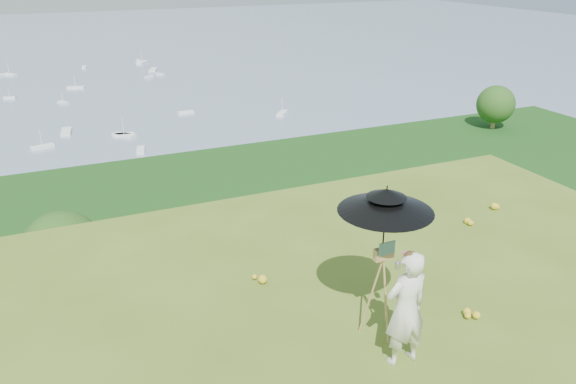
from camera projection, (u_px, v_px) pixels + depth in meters
name	position (u px, v px, depth m)	size (l,w,h in m)	color
shoreline_tier	(96.00, 253.00, 83.23)	(170.00, 28.00, 8.00)	#676252
bay_water	(48.00, 62.00, 221.66)	(700.00, 700.00, 0.00)	slate
slope_trees	(119.00, 246.00, 41.32)	(110.00, 50.00, 6.00)	#1D4615
harbor_town	(90.00, 213.00, 80.71)	(110.00, 22.00, 5.00)	beige
moored_boats	(10.00, 111.00, 150.24)	(140.00, 140.00, 0.70)	white
painter	(406.00, 309.00, 6.79)	(0.57, 0.38, 1.57)	white
field_easel	(381.00, 288.00, 7.35)	(0.54, 0.54, 1.42)	#98603F
sun_umbrella	(385.00, 222.00, 7.01)	(1.20, 1.20, 0.98)	black
painter_cap	(411.00, 255.00, 6.50)	(0.18, 0.21, 0.10)	#CD7080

